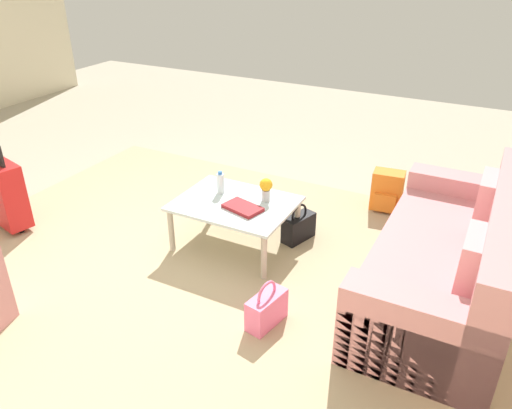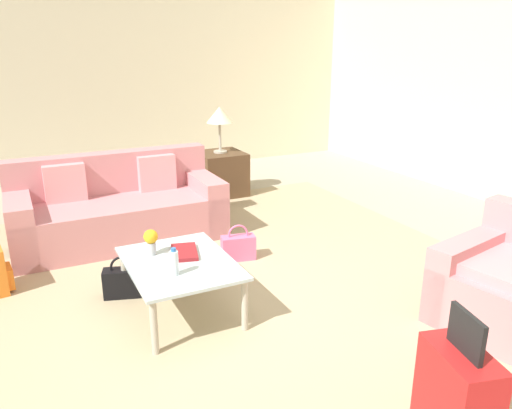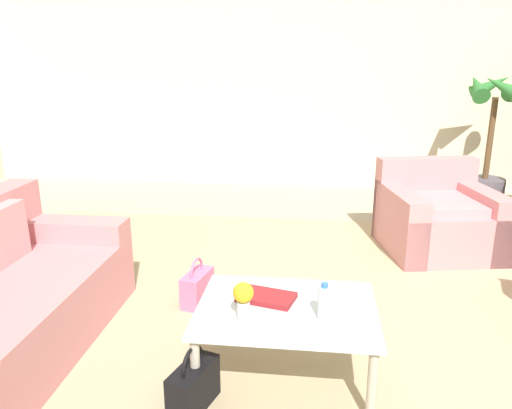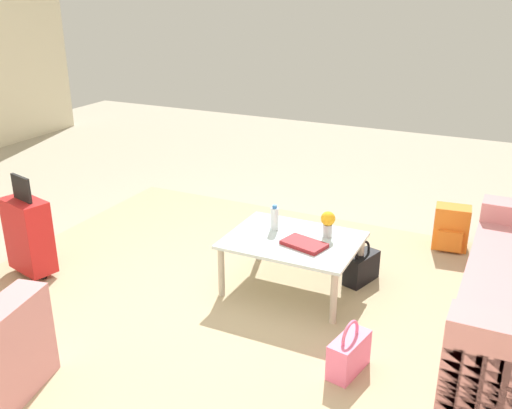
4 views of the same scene
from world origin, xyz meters
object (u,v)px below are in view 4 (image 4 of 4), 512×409
suitcase_red (29,234)px  backpack_orange (451,229)px  flower_vase (328,222)px  coffee_table_book (304,244)px  coffee_table (293,245)px  water_bottle (274,218)px  handbag_pink (349,354)px  handbag_black (361,267)px

suitcase_red → backpack_orange: (-3.00, -1.99, -0.16)m
flower_vase → suitcase_red: (2.22, 0.85, -0.19)m
coffee_table_book → flower_vase: 0.27m
coffee_table → coffee_table_book: size_ratio=3.13×
coffee_table_book → flower_vase: size_ratio=1.54×
water_bottle → backpack_orange: bearing=-135.3°
handbag_pink → coffee_table: bearing=-48.8°
backpack_orange → flower_vase: bearing=55.6°
suitcase_red → coffee_table_book: bearing=-163.7°
flower_vase → backpack_orange: size_ratio=0.51×
handbag_black → coffee_table_book: bearing=51.5°
flower_vase → backpack_orange: flower_vase is taller
water_bottle → handbag_pink: bearing=135.0°
handbag_black → backpack_orange: backpack_orange is taller
suitcase_red → handbag_pink: size_ratio=2.37×
coffee_table → handbag_pink: bearing=131.2°
coffee_table_book → handbag_black: 0.62m
backpack_orange → water_bottle: bearing=44.7°
handbag_pink → handbag_black: same height
suitcase_red → water_bottle: bearing=-156.0°
suitcase_red → handbag_pink: (-2.70, 0.10, -0.23)m
coffee_table_book → handbag_pink: 0.98m
backpack_orange → suitcase_red: bearing=33.5°
handbag_black → coffee_table: bearing=36.8°
coffee_table_book → backpack_orange: (-0.88, -1.37, -0.25)m
handbag_pink → handbag_black: (0.25, -1.14, 0.00)m
backpack_orange → handbag_pink: bearing=81.9°
coffee_table → coffee_table_book: bearing=146.3°
coffee_table → suitcase_red: bearing=19.3°
coffee_table → backpack_orange: 1.64m
coffee_table → water_bottle: 0.27m
flower_vase → backpack_orange: 1.43m
coffee_table_book → backpack_orange: size_ratio=0.79×
coffee_table → suitcase_red: 2.12m
coffee_table → handbag_pink: size_ratio=2.76×
flower_vase → handbag_black: 0.52m
water_bottle → flower_vase: (-0.42, -0.05, 0.03)m
water_bottle → flower_vase: bearing=-173.2°
coffee_table → handbag_pink: coffee_table is taller
backpack_orange → coffee_table: bearing=52.2°
flower_vase → handbag_black: (-0.24, -0.19, -0.42)m
coffee_table → flower_vase: flower_vase is taller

